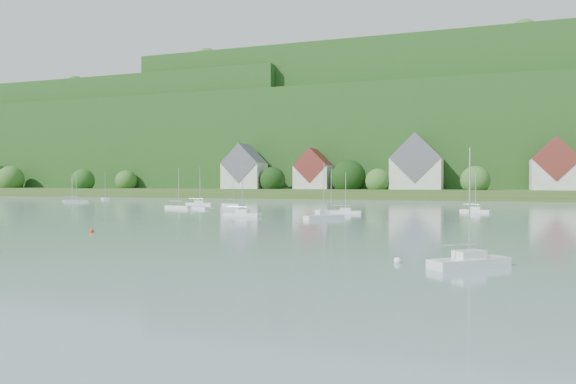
% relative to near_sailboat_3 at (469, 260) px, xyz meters
% --- Properties ---
extents(far_shore_strip, '(600.00, 60.00, 3.00)m').
position_rel_near_sailboat_3_xyz_m(far_shore_strip, '(-24.51, 157.57, 1.08)').
color(far_shore_strip, '#31501E').
rests_on(far_shore_strip, ground).
extents(forested_ridge, '(620.00, 181.22, 69.89)m').
position_rel_near_sailboat_3_xyz_m(forested_ridge, '(-24.11, 226.14, 22.47)').
color(forested_ridge, '#143D13').
rests_on(forested_ridge, ground).
extents(village_building_0, '(14.00, 10.40, 16.00)m').
position_rel_near_sailboat_3_xyz_m(village_building_0, '(-79.51, 144.57, 9.09)').
color(village_building_0, beige).
rests_on(village_building_0, far_shore_strip).
extents(village_building_1, '(12.00, 9.36, 14.00)m').
position_rel_near_sailboat_3_xyz_m(village_building_1, '(-54.51, 146.57, 8.34)').
color(village_building_1, beige).
rests_on(village_building_1, far_shore_strip).
extents(village_building_2, '(16.00, 11.44, 18.00)m').
position_rel_near_sailboat_3_xyz_m(village_building_2, '(-19.51, 145.57, 9.85)').
color(village_building_2, beige).
rests_on(village_building_2, far_shore_strip).
extents(village_building_3, '(13.00, 10.40, 15.50)m').
position_rel_near_sailboat_3_xyz_m(village_building_3, '(20.49, 143.57, 9.01)').
color(village_building_3, beige).
rests_on(village_building_3, far_shore_strip).
extents(near_sailboat_3, '(5.01, 4.94, 7.42)m').
position_rel_near_sailboat_3_xyz_m(near_sailboat_3, '(0.00, 0.00, 0.00)').
color(near_sailboat_3, white).
rests_on(near_sailboat_3, ground).
extents(mooring_buoy_3, '(0.48, 0.48, 0.48)m').
position_rel_near_sailboat_3_xyz_m(mooring_buoy_3, '(-38.04, 11.78, -0.42)').
color(mooring_buoy_3, red).
rests_on(mooring_buoy_3, ground).
extents(mooring_buoy_4, '(0.48, 0.48, 0.48)m').
position_rel_near_sailboat_3_xyz_m(mooring_buoy_4, '(-4.48, 0.39, -0.42)').
color(mooring_buoy_4, white).
rests_on(mooring_buoy_4, ground).
extents(far_sailboat_cluster, '(192.70, 69.01, 8.71)m').
position_rel_near_sailboat_3_xyz_m(far_sailboat_cluster, '(-17.83, 72.20, -0.04)').
color(far_sailboat_cluster, white).
rests_on(far_sailboat_cluster, ground).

